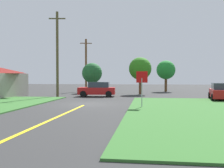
% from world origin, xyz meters
% --- Properties ---
extents(ground_plane, '(120.00, 120.00, 0.00)m').
position_xyz_m(ground_plane, '(0.00, 0.00, 0.00)').
color(ground_plane, '#303030').
extents(lane_stripe_center, '(0.20, 14.00, 0.01)m').
position_xyz_m(lane_stripe_center, '(0.00, -8.00, 0.01)').
color(lane_stripe_center, yellow).
rests_on(lane_stripe_center, ground).
extents(stop_sign, '(0.79, 0.16, 2.56)m').
position_xyz_m(stop_sign, '(4.44, -2.17, 1.81)').
color(stop_sign, '#9EA0A8').
rests_on(stop_sign, ground).
extents(car_on_crossroad, '(2.54, 4.36, 1.62)m').
position_xyz_m(car_on_crossroad, '(11.70, 4.89, 0.81)').
color(car_on_crossroad, red).
rests_on(car_on_crossroad, ground).
extents(car_approaching_junction, '(4.19, 2.24, 1.62)m').
position_xyz_m(car_approaching_junction, '(-0.66, 8.11, 0.80)').
color(car_approaching_junction, red).
rests_on(car_approaching_junction, ground).
extents(utility_pole_mid, '(1.80, 0.37, 9.27)m').
position_xyz_m(utility_pole_mid, '(-4.89, 7.09, 4.77)').
color(utility_pole_mid, brown).
rests_on(utility_pole_mid, ground).
extents(utility_pole_far, '(1.78, 0.52, 8.07)m').
position_xyz_m(utility_pole_far, '(-4.54, 19.29, 4.14)').
color(utility_pole_far, brown).
rests_on(utility_pole_far, ground).
extents(oak_tree_left, '(2.83, 2.83, 4.65)m').
position_xyz_m(oak_tree_left, '(3.98, 12.54, 3.22)').
color(oak_tree_left, brown).
rests_on(oak_tree_left, ground).
extents(pine_tree_center, '(2.82, 2.82, 4.67)m').
position_xyz_m(pine_tree_center, '(7.66, 19.53, 3.23)').
color(pine_tree_center, brown).
rests_on(pine_tree_center, ground).
extents(oak_tree_right, '(2.77, 2.77, 4.13)m').
position_xyz_m(oak_tree_right, '(-2.69, 14.99, 2.73)').
color(oak_tree_right, brown).
rests_on(oak_tree_right, ground).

